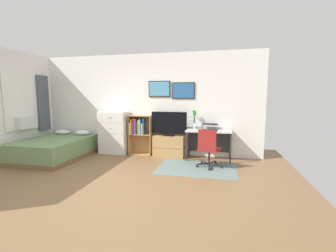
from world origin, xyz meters
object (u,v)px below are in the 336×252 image
(bed, at_px, (55,148))
(office_chair, at_px, (208,147))
(desk, at_px, (209,135))
(computer_mouse, at_px, (220,130))
(television, at_px, (169,124))
(bamboo_vase, at_px, (194,119))
(bookshelf, at_px, (139,131))
(tv_stand, at_px, (169,146))
(wine_glass, at_px, (195,125))
(dresser, at_px, (114,133))
(laptop, at_px, (210,127))

(bed, bearing_deg, office_chair, -0.05)
(desk, bearing_deg, computer_mouse, -28.53)
(television, bearing_deg, office_chair, -35.29)
(bamboo_vase, bearing_deg, desk, -16.66)
(bed, distance_m, computer_mouse, 4.19)
(bookshelf, xyz_separation_m, computer_mouse, (2.13, -0.20, 0.11))
(bed, height_order, bookshelf, bookshelf)
(desk, distance_m, office_chair, 0.78)
(tv_stand, height_order, wine_glass, wine_glass)
(dresser, distance_m, desk, 2.57)
(bookshelf, relative_size, desk, 0.96)
(bed, height_order, bamboo_vase, bamboo_vase)
(dresser, height_order, bamboo_vase, bamboo_vase)
(desk, xyz_separation_m, computer_mouse, (0.27, -0.15, 0.16))
(tv_stand, height_order, laptop, laptop)
(television, distance_m, desk, 1.05)
(television, relative_size, laptop, 2.24)
(desk, bearing_deg, dresser, -179.78)
(tv_stand, bearing_deg, bookshelf, 176.83)
(bed, xyz_separation_m, laptop, (3.86, 0.78, 0.55))
(computer_mouse, bearing_deg, office_chair, -111.46)
(tv_stand, relative_size, desk, 0.73)
(tv_stand, bearing_deg, office_chair, -36.09)
(desk, relative_size, laptop, 2.67)
(dresser, xyz_separation_m, wine_glass, (2.25, -0.13, 0.29))
(dresser, relative_size, bamboo_vase, 2.42)
(dresser, distance_m, tv_stand, 1.58)
(tv_stand, bearing_deg, dresser, -179.44)
(bed, bearing_deg, bookshelf, 22.43)
(bed, bearing_deg, computer_mouse, 8.41)
(bookshelf, distance_m, office_chair, 2.06)
(television, relative_size, computer_mouse, 8.90)
(computer_mouse, bearing_deg, desk, 151.47)
(television, relative_size, bamboo_vase, 1.92)
(bookshelf, height_order, desk, bookshelf)
(dresser, bearing_deg, tv_stand, 0.56)
(dresser, bearing_deg, television, -0.27)
(office_chair, xyz_separation_m, bamboo_vase, (-0.41, 0.88, 0.54))
(laptop, relative_size, wine_glass, 2.30)
(bamboo_vase, bearing_deg, office_chair, -64.77)
(desk, distance_m, wine_glass, 0.45)
(desk, xyz_separation_m, bamboo_vase, (-0.38, 0.11, 0.40))
(wine_glass, bearing_deg, computer_mouse, -0.58)
(dresser, xyz_separation_m, desk, (2.57, 0.01, 0.02))
(laptop, height_order, wine_glass, wine_glass)
(dresser, height_order, tv_stand, dresser)
(tv_stand, distance_m, desk, 1.07)
(tv_stand, distance_m, bamboo_vase, 0.97)
(laptop, height_order, computer_mouse, laptop)
(laptop, xyz_separation_m, bamboo_vase, (-0.40, 0.12, 0.20))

